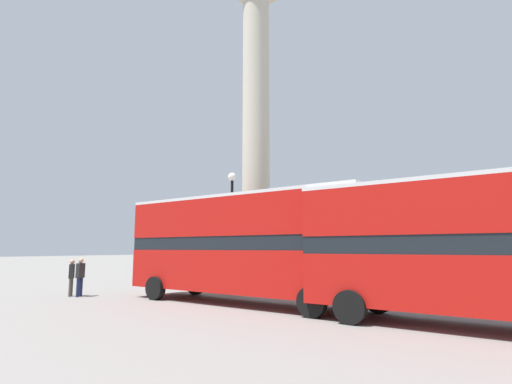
# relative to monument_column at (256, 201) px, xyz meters

# --- Properties ---
(ground_plane) EXTENTS (200.00, 200.00, 0.00)m
(ground_plane) POSITION_rel_monument_column_xyz_m (0.00, 0.00, -5.03)
(ground_plane) COLOR gray
(monument_column) EXTENTS (6.19, 6.19, 20.02)m
(monument_column) POSITION_rel_monument_column_xyz_m (0.00, 0.00, 0.00)
(monument_column) COLOR #BCB29E
(monument_column) RESTS_ON ground_plane
(bus_a) EXTENTS (10.41, 2.92, 4.21)m
(bus_a) POSITION_rel_monument_column_xyz_m (12.65, -6.28, -2.70)
(bus_a) COLOR #B7140F
(bus_a) RESTS_ON ground_plane
(bus_b) EXTENTS (10.96, 2.81, 4.37)m
(bus_b) POSITION_rel_monument_column_xyz_m (3.75, -6.05, -2.62)
(bus_b) COLOR #B7140F
(bus_b) RESTS_ON ground_plane
(equestrian_statue) EXTENTS (4.47, 4.11, 5.67)m
(equestrian_statue) POSITION_rel_monument_column_xyz_m (8.55, 5.35, -3.51)
(equestrian_statue) COLOR #BCB29E
(equestrian_statue) RESTS_ON ground_plane
(street_lamp) EXTENTS (0.43, 0.43, 6.06)m
(street_lamp) POSITION_rel_monument_column_xyz_m (1.10, -3.55, -1.60)
(street_lamp) COLOR black
(street_lamp) RESTS_ON ground_plane
(pedestrian_near_lamp) EXTENTS (0.46, 0.42, 1.70)m
(pedestrian_near_lamp) POSITION_rel_monument_column_xyz_m (-4.31, -8.79, -4.08)
(pedestrian_near_lamp) COLOR #4C473D
(pedestrian_near_lamp) RESTS_ON ground_plane
(pedestrian_by_plinth) EXTENTS (0.38, 0.50, 1.76)m
(pedestrian_by_plinth) POSITION_rel_monument_column_xyz_m (-3.85, -8.62, -4.03)
(pedestrian_by_plinth) COLOR #192347
(pedestrian_by_plinth) RESTS_ON ground_plane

